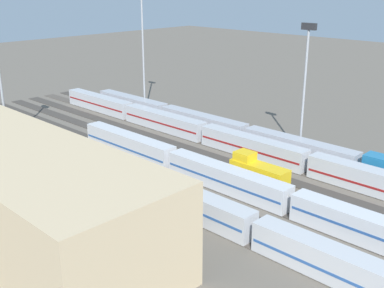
{
  "coord_description": "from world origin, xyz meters",
  "views": [
    {
      "loc": [
        -54.2,
        58.26,
        31.35
      ],
      "look_at": [
        4.74,
        -2.29,
        2.5
      ],
      "focal_mm": 44.84,
      "sensor_mm": 36.0,
      "label": 1
    }
  ],
  "objects": [
    {
      "name": "train_on_track_6",
      "position": [
        -23.04,
        15.0,
        2.01
      ],
      "size": [
        47.2,
        3.06,
        3.8
      ],
      "color": "#B7BABF",
      "rests_on": "ground_plane"
    },
    {
      "name": "train_on_track_3",
      "position": [
        -12.21,
        0.0,
        2.16
      ],
      "size": [
        10.0,
        3.0,
        5.0
      ],
      "color": "gold",
      "rests_on": "ground_plane"
    },
    {
      "name": "train_on_track_1",
      "position": [
        8.71,
        -10.0,
        2.01
      ],
      "size": [
        95.6,
        3.06,
        3.8
      ],
      "color": "#B7BABF",
      "rests_on": "ground_plane"
    },
    {
      "name": "track_bed_2",
      "position": [
        0.0,
        -5.0,
        0.06
      ],
      "size": [
        140.0,
        2.8,
        0.12
      ],
      "primitive_type": "cube",
      "color": "#3D3833",
      "rests_on": "ground_plane"
    },
    {
      "name": "track_bed_0",
      "position": [
        0.0,
        -15.0,
        0.06
      ],
      "size": [
        140.0,
        2.8,
        0.12
      ],
      "primitive_type": "cube",
      "color": "#3D3833",
      "rests_on": "ground_plane"
    },
    {
      "name": "ground_plane",
      "position": [
        0.0,
        0.0,
        0.0
      ],
      "size": [
        400.0,
        400.0,
        0.0
      ],
      "primitive_type": "plane",
      "color": "#60594F"
    },
    {
      "name": "light_mast_2",
      "position": [
        -8.71,
        -18.04,
        15.75
      ],
      "size": [
        2.8,
        0.7,
        24.33
      ],
      "color": "#9EA0A5",
      "rests_on": "ground_plane"
    },
    {
      "name": "train_on_track_4",
      "position": [
        -19.77,
        5.0,
        2.08
      ],
      "size": [
        90.6,
        3.06,
        4.4
      ],
      "color": "#1E6B9E",
      "rests_on": "ground_plane"
    },
    {
      "name": "track_bed_6",
      "position": [
        0.0,
        15.0,
        0.06
      ],
      "size": [
        140.0,
        2.8,
        0.12
      ],
      "primitive_type": "cube",
      "color": "#4C443D",
      "rests_on": "ground_plane"
    },
    {
      "name": "track_bed_3",
      "position": [
        0.0,
        0.0,
        0.06
      ],
      "size": [
        140.0,
        2.8,
        0.12
      ],
      "primitive_type": "cube",
      "color": "#3D3833",
      "rests_on": "ground_plane"
    },
    {
      "name": "track_bed_5",
      "position": [
        0.0,
        10.0,
        0.06
      ],
      "size": [
        140.0,
        2.8,
        0.12
      ],
      "primitive_type": "cube",
      "color": "#3D3833",
      "rests_on": "ground_plane"
    },
    {
      "name": "track_bed_1",
      "position": [
        0.0,
        -10.0,
        0.06
      ],
      "size": [
        140.0,
        2.8,
        0.12
      ],
      "primitive_type": "cube",
      "color": "#4C443D",
      "rests_on": "ground_plane"
    },
    {
      "name": "light_mast_0",
      "position": [
        35.9,
        -17.32,
        19.42
      ],
      "size": [
        2.8,
        0.7,
        31.06
      ],
      "color": "#9EA0A5",
      "rests_on": "ground_plane"
    },
    {
      "name": "track_bed_4",
      "position": [
        0.0,
        5.0,
        0.06
      ],
      "size": [
        140.0,
        2.8,
        0.12
      ],
      "primitive_type": "cube",
      "color": "#3D3833",
      "rests_on": "ground_plane"
    },
    {
      "name": "train_on_track_0",
      "position": [
        3.18,
        -15.0,
        2.09
      ],
      "size": [
        90.6,
        3.0,
        4.4
      ],
      "color": "#1E6B9E",
      "rests_on": "ground_plane"
    }
  ]
}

